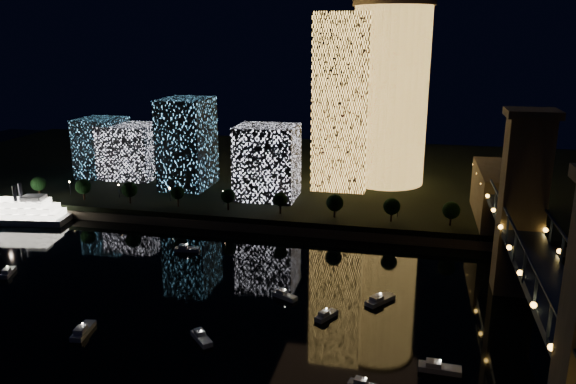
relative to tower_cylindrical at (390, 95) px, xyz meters
name	(u,v)px	position (x,y,z in m)	size (l,w,h in m)	color
ground	(231,360)	(-25.02, -143.48, -43.45)	(520.00, 520.00, 0.00)	black
far_bank	(335,175)	(-25.02, 16.52, -40.95)	(420.00, 160.00, 5.00)	black
seawall	(304,230)	(-25.02, -61.48, -41.95)	(420.00, 6.00, 3.00)	#6B5E4C
tower_cylindrical	(390,95)	(0.00, 0.00, 0.00)	(34.00, 34.00, 76.64)	#FFBB51
tower_rectangular	(343,103)	(-18.70, -11.67, -2.50)	(22.60, 22.60, 71.90)	#FFBB51
midrise_blocks	(174,150)	(-89.64, -24.10, -23.36)	(105.09, 40.43, 37.72)	white
truss_bridge	(558,316)	(39.98, -139.75, -27.20)	(13.00, 266.00, 50.00)	navy
riverboat	(0,212)	(-139.62, -73.28, -39.55)	(51.43, 17.76, 15.21)	silver
motorboats	(217,329)	(-31.90, -132.91, -42.63)	(129.20, 82.69, 2.78)	silver
esplanade_trees	(230,196)	(-54.25, -55.48, -32.98)	(165.98, 6.20, 8.60)	black
street_lamps	(223,195)	(-59.02, -49.48, -34.43)	(132.70, 0.70, 5.65)	black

